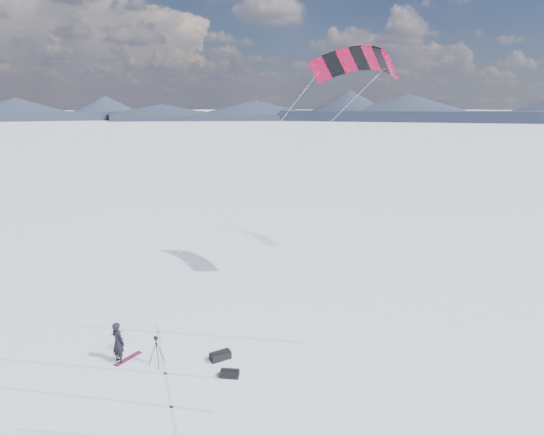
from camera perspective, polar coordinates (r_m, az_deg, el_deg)
ground at (r=19.89m, az=-12.89°, el=-18.26°), size 1800.00×1800.00×0.00m
horizon_hills at (r=18.13m, az=-13.57°, el=-7.67°), size 704.00×704.42×9.32m
snow_tracks at (r=19.26m, az=-16.73°, el=-19.69°), size 13.93×10.25×0.01m
snowkiter at (r=21.03m, az=-18.55°, el=-16.77°), size 0.63×0.76×1.80m
snowboard at (r=21.10m, az=-17.62°, el=-16.52°), size 1.33×0.73×0.04m
tripod at (r=19.93m, az=-14.31°, el=-15.46°), size 0.66×0.63×1.31m
gear_bag_a at (r=20.21m, az=-6.50°, el=-16.84°), size 0.90×0.47×0.39m
gear_bag_b at (r=19.09m, az=-5.33°, el=-18.91°), size 0.80×0.75×0.34m
power_kite at (r=26.03m, az=10.40°, el=18.44°), size 14.94×5.68×12.19m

